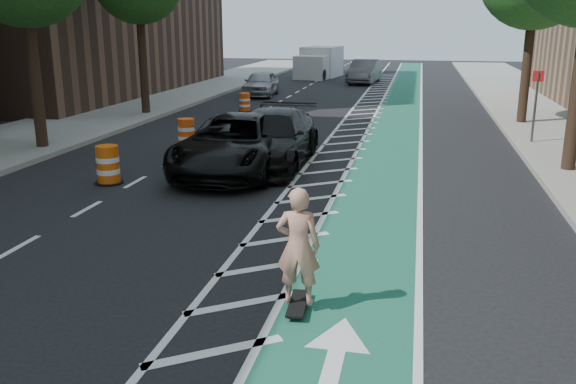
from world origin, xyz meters
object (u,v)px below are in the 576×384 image
(skateboarder, at_px, (298,246))
(suv_far, at_px, (271,138))
(barrel_a, at_px, (108,166))
(suv_near, at_px, (234,144))

(skateboarder, height_order, suv_far, skateboarder)
(skateboarder, relative_size, barrel_a, 1.74)
(suv_near, bearing_deg, skateboarder, -69.38)
(skateboarder, distance_m, suv_far, 9.28)
(suv_far, bearing_deg, barrel_a, -140.47)
(skateboarder, relative_size, suv_far, 0.32)
(suv_near, xyz_separation_m, barrel_a, (-2.78, -1.92, -0.31))
(suv_far, distance_m, barrel_a, 4.62)
(suv_near, distance_m, barrel_a, 3.39)
(skateboarder, xyz_separation_m, barrel_a, (-6.10, 5.99, -0.51))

